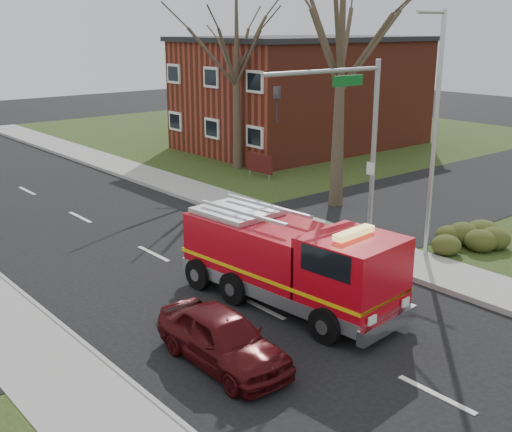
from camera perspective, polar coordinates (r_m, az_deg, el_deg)
ground at (r=18.85m, az=0.49°, el=-8.17°), size 120.00×120.00×0.00m
sidewalk_right at (r=23.03m, az=12.34°, el=-3.67°), size 2.40×80.00×0.15m
sidewalk_left at (r=15.96m, az=-17.22°, el=-13.54°), size 2.40×80.00×0.15m
brick_building at (r=43.45m, az=4.25°, el=10.90°), size 15.40×10.40×7.25m
health_center_sign at (r=34.18m, az=0.30°, el=4.71°), size 0.12×2.00×1.40m
hedge_corner at (r=24.55m, az=18.28°, el=-1.63°), size 2.80×2.00×0.90m
bare_tree_near at (r=28.06m, az=7.62°, el=15.44°), size 6.00×6.00×12.00m
bare_tree_far at (r=35.73m, az=-1.73°, el=14.28°), size 5.25×5.25×10.50m
traffic_signal_mast at (r=22.09m, az=8.39°, el=8.10°), size 5.29×0.18×6.80m
streetlight_pole at (r=22.39m, az=15.55°, el=7.39°), size 1.48×0.16×8.40m
fire_engine at (r=18.65m, az=3.13°, el=-4.27°), size 3.14×7.09×2.78m
parked_car_maroon at (r=15.68m, az=-2.98°, el=-10.80°), size 1.67×4.02×1.36m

